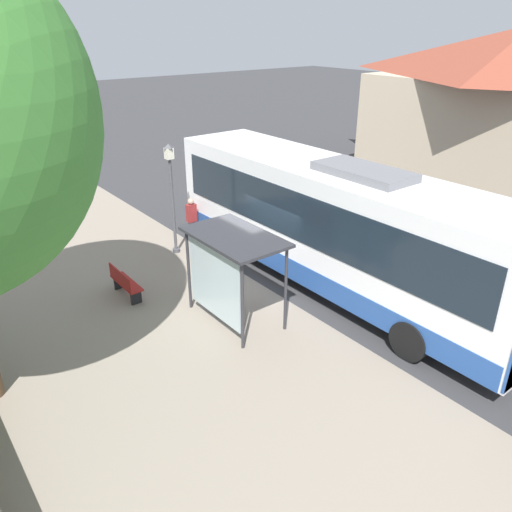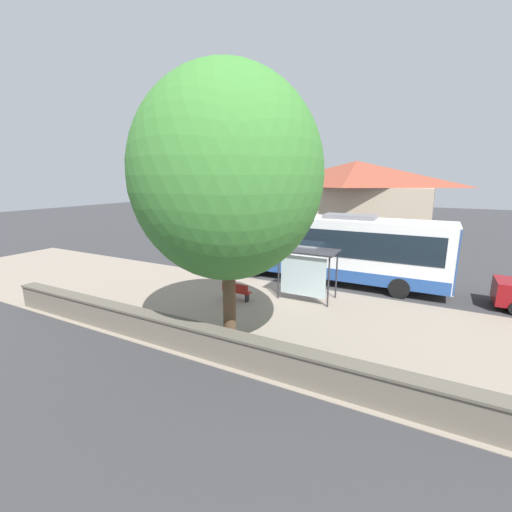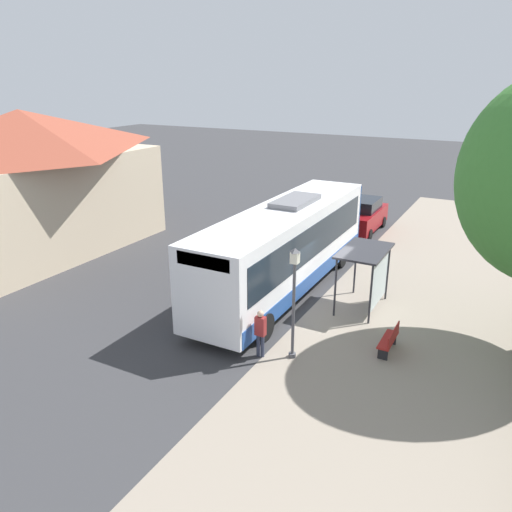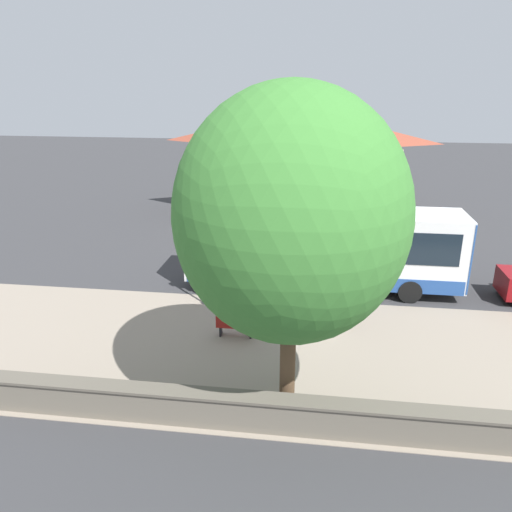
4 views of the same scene
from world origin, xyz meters
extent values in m
plane|color=#353538|center=(0.00, 0.00, 0.00)|extent=(120.00, 120.00, 0.00)
cube|color=gray|center=(-4.50, 0.00, 0.01)|extent=(9.00, 44.00, 0.02)
cube|color=#6B6356|center=(-8.55, 0.00, 0.47)|extent=(0.50, 20.00, 0.95)
cube|color=#5B5449|center=(-8.55, 0.00, 0.99)|extent=(0.60, 20.00, 0.08)
cube|color=#C6B293|center=(15.08, 0.47, 2.50)|extent=(6.49, 12.87, 4.99)
pyramid|color=brown|center=(15.08, 0.47, 6.11)|extent=(7.09, 13.47, 2.25)
cube|color=white|center=(1.73, -1.26, 2.04)|extent=(2.62, 12.24, 3.17)
cube|color=black|center=(1.73, -1.26, 2.45)|extent=(2.66, 11.26, 1.40)
cube|color=#264C93|center=(1.73, -1.26, 0.77)|extent=(2.66, 12.00, 0.63)
cube|color=#264C93|center=(1.73, -7.35, 2.04)|extent=(2.66, 0.06, 3.05)
cube|color=black|center=(1.73, 4.82, 3.31)|extent=(1.96, 0.08, 0.44)
cube|color=slate|center=(1.73, -2.18, 3.73)|extent=(1.31, 2.69, 0.22)
cylinder|color=black|center=(0.50, 3.03, 0.50)|extent=(0.30, 1.00, 1.00)
cylinder|color=black|center=(2.95, 3.03, 0.50)|extent=(0.30, 1.00, 1.00)
cylinder|color=black|center=(0.50, -5.05, 0.50)|extent=(0.30, 1.00, 1.00)
cylinder|color=black|center=(2.95, -5.05, 0.50)|extent=(0.30, 1.00, 1.00)
cylinder|color=#2D2D33|center=(-1.02, -2.32, 1.18)|extent=(0.08, 0.08, 2.36)
cylinder|color=#2D2D33|center=(-1.02, 0.14, 1.18)|extent=(0.08, 0.08, 2.36)
cylinder|color=#2D2D33|center=(-2.38, -2.32, 1.18)|extent=(0.08, 0.08, 2.36)
cylinder|color=#2D2D33|center=(-2.38, 0.14, 1.18)|extent=(0.08, 0.08, 2.36)
cube|color=#2D2D33|center=(-1.70, -1.09, 2.40)|extent=(1.66, 2.75, 0.08)
cube|color=silver|center=(-2.36, -1.09, 1.30)|extent=(0.03, 2.21, 1.89)
cylinder|color=#2D3347|center=(0.02, 4.09, 0.40)|extent=(0.12, 0.12, 0.80)
cylinder|color=#2D3347|center=(0.18, 4.09, 0.40)|extent=(0.12, 0.12, 0.80)
cube|color=maroon|center=(0.10, 4.09, 1.12)|extent=(0.34, 0.22, 0.65)
sphere|color=tan|center=(0.10, 4.09, 1.56)|extent=(0.22, 0.22, 0.22)
cube|color=maroon|center=(-3.51, 1.82, 0.45)|extent=(0.40, 1.42, 0.06)
cube|color=maroon|center=(-3.68, 1.82, 0.68)|extent=(0.04, 1.42, 0.40)
cube|color=black|center=(-3.51, 1.25, 0.23)|extent=(0.32, 0.06, 0.45)
cube|color=black|center=(-3.51, 2.39, 0.23)|extent=(0.32, 0.06, 0.45)
cylinder|color=#4C4C51|center=(-0.85, 3.65, 0.08)|extent=(0.24, 0.24, 0.16)
cylinder|color=#4C4C51|center=(-0.85, 3.65, 1.66)|extent=(0.10, 0.10, 3.32)
cube|color=silver|center=(-0.85, 3.65, 3.49)|extent=(0.24, 0.24, 0.35)
pyramid|color=#4C4C51|center=(-0.85, 3.65, 3.74)|extent=(0.28, 0.28, 0.14)
cylinder|color=brown|center=(-7.64, -0.39, 2.10)|extent=(0.44, 0.44, 4.20)
ellipsoid|color=#3D7F33|center=(-7.64, -0.39, 5.85)|extent=(5.99, 5.99, 6.59)
cylinder|color=black|center=(2.17, -9.77, 0.32)|extent=(0.22, 0.64, 0.64)
camera|label=1|loc=(-8.38, -10.54, 7.30)|focal=35.00mm
camera|label=2|loc=(-16.91, -6.32, 5.79)|focal=24.00mm
camera|label=3|loc=(-6.56, 16.80, 8.71)|focal=35.00mm
camera|label=4|loc=(-19.81, -1.13, 9.10)|focal=35.00mm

